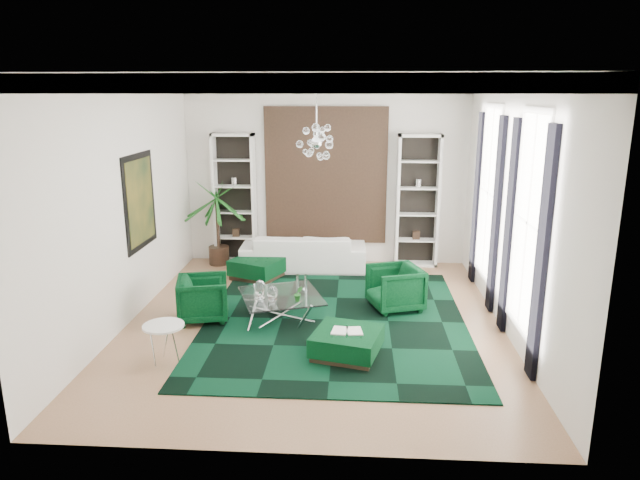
# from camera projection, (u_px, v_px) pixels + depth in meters

# --- Properties ---
(floor) EXTENTS (6.00, 7.00, 0.02)m
(floor) POSITION_uv_depth(u_px,v_px,m) (314.00, 322.00, 9.28)
(floor) COLOR #A37856
(floor) RESTS_ON ground
(ceiling) EXTENTS (6.00, 7.00, 0.02)m
(ceiling) POSITION_uv_depth(u_px,v_px,m) (314.00, 79.00, 8.32)
(ceiling) COLOR white
(ceiling) RESTS_ON ground
(wall_back) EXTENTS (6.00, 0.02, 3.80)m
(wall_back) POSITION_uv_depth(u_px,v_px,m) (326.00, 175.00, 12.19)
(wall_back) COLOR white
(wall_back) RESTS_ON ground
(wall_front) EXTENTS (6.00, 0.02, 3.80)m
(wall_front) POSITION_uv_depth(u_px,v_px,m) (287.00, 280.00, 5.41)
(wall_front) COLOR white
(wall_front) RESTS_ON ground
(wall_left) EXTENTS (0.02, 7.00, 3.80)m
(wall_left) POSITION_uv_depth(u_px,v_px,m) (124.00, 205.00, 8.98)
(wall_left) COLOR white
(wall_left) RESTS_ON ground
(wall_right) EXTENTS (0.02, 7.00, 3.80)m
(wall_right) POSITION_uv_depth(u_px,v_px,m) (512.00, 210.00, 8.62)
(wall_right) COLOR white
(wall_right) RESTS_ON ground
(crown_molding) EXTENTS (6.00, 7.00, 0.18)m
(crown_molding) POSITION_uv_depth(u_px,v_px,m) (314.00, 87.00, 8.35)
(crown_molding) COLOR white
(crown_molding) RESTS_ON ceiling
(ceiling_medallion) EXTENTS (0.90, 0.90, 0.05)m
(ceiling_medallion) POSITION_uv_depth(u_px,v_px,m) (315.00, 82.00, 8.62)
(ceiling_medallion) COLOR white
(ceiling_medallion) RESTS_ON ceiling
(tapestry) EXTENTS (2.50, 0.06, 2.80)m
(tapestry) POSITION_uv_depth(u_px,v_px,m) (326.00, 176.00, 12.14)
(tapestry) COLOR black
(tapestry) RESTS_ON wall_back
(shelving_left) EXTENTS (0.90, 0.38, 2.80)m
(shelving_left) POSITION_uv_depth(u_px,v_px,m) (235.00, 199.00, 12.24)
(shelving_left) COLOR white
(shelving_left) RESTS_ON floor
(shelving_right) EXTENTS (0.90, 0.38, 2.80)m
(shelving_right) POSITION_uv_depth(u_px,v_px,m) (418.00, 201.00, 12.00)
(shelving_right) COLOR white
(shelving_right) RESTS_ON floor
(painting) EXTENTS (0.04, 1.30, 1.60)m
(painting) POSITION_uv_depth(u_px,v_px,m) (141.00, 201.00, 9.57)
(painting) COLOR black
(painting) RESTS_ON wall_left
(window_near) EXTENTS (0.03, 1.10, 2.90)m
(window_near) POSITION_uv_depth(u_px,v_px,m) (528.00, 223.00, 7.75)
(window_near) COLOR white
(window_near) RESTS_ON wall_right
(curtain_near_a) EXTENTS (0.07, 0.30, 3.25)m
(curtain_near_a) POSITION_uv_depth(u_px,v_px,m) (542.00, 257.00, 7.06)
(curtain_near_a) COLOR black
(curtain_near_a) RESTS_ON floor
(curtain_near_b) EXTENTS (0.07, 0.30, 3.25)m
(curtain_near_b) POSITION_uv_depth(u_px,v_px,m) (509.00, 228.00, 8.57)
(curtain_near_b) COLOR black
(curtain_near_b) RESTS_ON floor
(window_far) EXTENTS (0.03, 1.10, 2.90)m
(window_far) POSITION_uv_depth(u_px,v_px,m) (489.00, 193.00, 10.07)
(window_far) COLOR white
(window_far) RESTS_ON wall_right
(curtain_far_a) EXTENTS (0.07, 0.30, 3.25)m
(curtain_far_a) POSITION_uv_depth(u_px,v_px,m) (496.00, 216.00, 9.38)
(curtain_far_a) COLOR black
(curtain_far_a) RESTS_ON floor
(curtain_far_b) EXTENTS (0.07, 0.30, 3.25)m
(curtain_far_b) POSITION_uv_depth(u_px,v_px,m) (477.00, 199.00, 10.89)
(curtain_far_b) COLOR black
(curtain_far_b) RESTS_ON floor
(rug) EXTENTS (4.20, 5.00, 0.02)m
(rug) POSITION_uv_depth(u_px,v_px,m) (335.00, 320.00, 9.32)
(rug) COLOR black
(rug) RESTS_ON floor
(sofa) EXTENTS (2.61, 1.08, 0.76)m
(sofa) POSITION_uv_depth(u_px,v_px,m) (304.00, 252.00, 11.98)
(sofa) COLOR white
(sofa) RESTS_ON floor
(armchair_left) EXTENTS (0.96, 0.94, 0.73)m
(armchair_left) POSITION_uv_depth(u_px,v_px,m) (203.00, 298.00, 9.29)
(armchair_left) COLOR black
(armchair_left) RESTS_ON floor
(armchair_right) EXTENTS (1.05, 1.04, 0.76)m
(armchair_right) POSITION_uv_depth(u_px,v_px,m) (395.00, 288.00, 9.75)
(armchair_right) COLOR black
(armchair_right) RESTS_ON floor
(coffee_table) EXTENTS (1.57, 1.57, 0.42)m
(coffee_table) POSITION_uv_depth(u_px,v_px,m) (281.00, 307.00, 9.33)
(coffee_table) COLOR white
(coffee_table) RESTS_ON floor
(ottoman_side) EXTENTS (1.19, 1.19, 0.40)m
(ottoman_side) POSITION_uv_depth(u_px,v_px,m) (258.00, 268.00, 11.46)
(ottoman_side) COLOR black
(ottoman_side) RESTS_ON floor
(ottoman_front) EXTENTS (1.09, 1.09, 0.36)m
(ottoman_front) POSITION_uv_depth(u_px,v_px,m) (347.00, 343.00, 8.06)
(ottoman_front) COLOR black
(ottoman_front) RESTS_ON floor
(book) EXTENTS (0.44, 0.29, 0.03)m
(book) POSITION_uv_depth(u_px,v_px,m) (347.00, 331.00, 8.01)
(book) COLOR white
(book) RESTS_ON ottoman_front
(side_table) EXTENTS (0.72, 0.72, 0.54)m
(side_table) POSITION_uv_depth(u_px,v_px,m) (165.00, 344.00, 7.83)
(side_table) COLOR white
(side_table) RESTS_ON floor
(palm) EXTENTS (1.59, 1.59, 2.37)m
(palm) POSITION_uv_depth(u_px,v_px,m) (217.00, 211.00, 12.12)
(palm) COLOR #1A5D1C
(palm) RESTS_ON floor
(chandelier) EXTENTS (0.84, 0.84, 0.67)m
(chandelier) POSITION_uv_depth(u_px,v_px,m) (316.00, 143.00, 9.03)
(chandelier) COLOR white
(chandelier) RESTS_ON ceiling
(table_plant) EXTENTS (0.17, 0.15, 0.25)m
(table_plant) POSITION_uv_depth(u_px,v_px,m) (298.00, 294.00, 8.97)
(table_plant) COLOR #1A5D1C
(table_plant) RESTS_ON coffee_table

